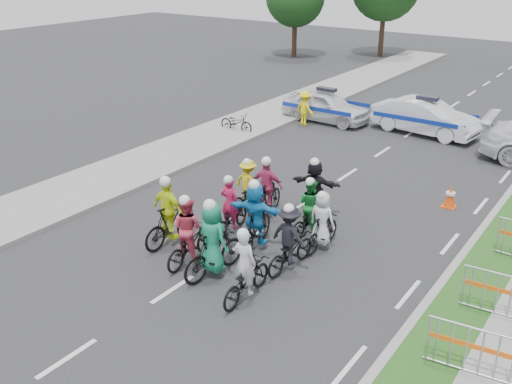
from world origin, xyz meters
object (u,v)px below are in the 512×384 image
Objects in this scene: rider_3 at (170,218)px; police_car_0 at (326,106)px; rider_2 at (189,238)px; rider_1 at (213,246)px; police_car_1 at (425,117)px; rider_0 at (246,275)px; rider_7 at (322,226)px; rider_6 at (231,214)px; marshal_hiviz at (305,108)px; parked_bike at (236,122)px; rider_4 at (290,244)px; barrier_1 at (510,300)px; rider_10 at (249,189)px; cone_0 at (450,197)px; rider_5 at (256,219)px; rider_9 at (268,194)px; rider_11 at (315,192)px; barrier_0 at (481,356)px; rider_8 at (310,213)px.

police_car_0 is at bearing -77.64° from rider_3.
rider_3 is at bearing -27.46° from rider_2.
police_car_1 is (0.08, 14.19, -0.05)m from rider_1.
rider_7 is at bearing -96.98° from rider_0.
rider_6 is 1.16× the size of marshal_hiviz.
rider_4 is at bearing -139.55° from parked_bike.
barrier_1 is at bearing -135.37° from police_car_0.
rider_0 reaches higher than rider_10.
rider_0 is 1.17× the size of marshal_hiviz.
cone_0 is at bearing -111.88° from rider_7.
rider_9 is at bearing -76.90° from rider_5.
rider_6 is at bearing -27.91° from rider_5.
rider_0 is 4.85m from rider_10.
rider_5 is 12.53m from police_car_0.
cone_0 is (4.98, 3.70, -0.31)m from rider_10.
rider_11 is (1.10, 0.84, 0.05)m from rider_9.
rider_1 reaches higher than barrier_1.
marshal_hiviz is 16.68m from barrier_0.
cone_0 is at bearing -107.95° from rider_1.
rider_0 reaches higher than police_car_1.
rider_1 is at bearing 92.69° from rider_9.
rider_0 is 0.95× the size of rider_9.
rider_11 is (1.88, 0.73, 0.13)m from rider_10.
police_car_1 is at bearing -143.49° from marshal_hiviz.
rider_8 is at bearing -155.84° from rider_6.
police_car_0 is at bearing 141.51° from cone_0.
rider_8 is at bearing 177.18° from rider_10.
rider_5 is at bearing -147.85° from rider_3.
cone_0 is at bearing -147.27° from rider_11.
rider_9 reaches higher than barrier_0.
rider_10 reaches higher than marshal_hiviz.
rider_1 is 1.15× the size of rider_6.
rider_4 is 1.39m from rider_5.
rider_0 is 4.79m from rider_11.
rider_4 is 12.64m from marshal_hiviz.
rider_1 reaches higher than rider_2.
rider_4 is at bearing 97.90° from rider_11.
rider_1 reaches higher than rider_0.
barrier_1 is (6.32, 2.14, -0.23)m from rider_1.
rider_7 is 0.84× the size of barrier_1.
rider_4 is 3.70m from rider_10.
rider_5 reaches higher than marshal_hiviz.
police_car_1 is at bearing -82.12° from rider_7.
rider_0 is 1.01× the size of rider_6.
rider_1 is at bearing 165.49° from rider_3.
rider_3 is at bearing 177.73° from police_car_1.
rider_4 is 1.03× the size of rider_8.
rider_2 is 1.12× the size of rider_7.
cone_0 is at bearing -138.91° from rider_6.
rider_10 is at bearing -18.73° from rider_9.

